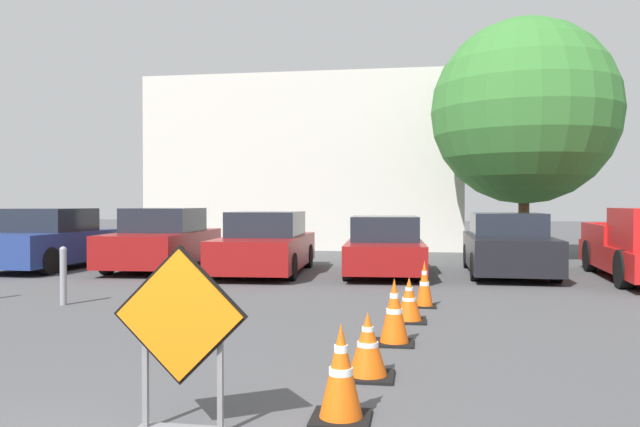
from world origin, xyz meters
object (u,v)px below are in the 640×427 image
(parked_car_nearest, at_px, (50,241))
(parked_car_fourth, at_px, (385,248))
(bollard_nearest, at_px, (63,274))
(parked_car_second, at_px, (163,241))
(parked_car_fifth, at_px, (507,246))
(traffic_cone_second, at_px, (368,346))
(traffic_cone_nearest, at_px, (341,373))
(road_closed_sign, at_px, (180,332))
(parked_car_third, at_px, (266,245))
(traffic_cone_third, at_px, (394,312))
(traffic_cone_fifth, at_px, (424,284))
(traffic_cone_fourth, at_px, (409,300))

(parked_car_nearest, bearing_deg, parked_car_fourth, -177.42)
(parked_car_fourth, relative_size, bollard_nearest, 4.26)
(bollard_nearest, bearing_deg, parked_car_second, 96.84)
(parked_car_nearest, bearing_deg, parked_car_second, -167.71)
(bollard_nearest, bearing_deg, parked_car_fourth, 46.14)
(parked_car_nearest, xyz_separation_m, parked_car_fifth, (11.65, 0.52, -0.04))
(traffic_cone_second, bearing_deg, traffic_cone_nearest, -95.19)
(road_closed_sign, bearing_deg, parked_car_third, 100.56)
(parked_car_fifth, bearing_deg, bollard_nearest, 36.79)
(road_closed_sign, bearing_deg, traffic_cone_second, 53.68)
(road_closed_sign, distance_m, parked_car_fourth, 10.66)
(traffic_cone_second, height_order, traffic_cone_third, traffic_cone_third)
(traffic_cone_nearest, height_order, traffic_cone_fifth, traffic_cone_fifth)
(traffic_cone_fifth, bearing_deg, parked_car_fourth, 101.04)
(traffic_cone_fourth, relative_size, parked_car_third, 0.14)
(road_closed_sign, height_order, traffic_cone_fifth, road_closed_sign)
(traffic_cone_third, distance_m, traffic_cone_fifth, 2.82)
(parked_car_third, bearing_deg, bollard_nearest, 64.37)
(traffic_cone_third, height_order, parked_car_third, parked_car_third)
(road_closed_sign, distance_m, traffic_cone_fourth, 4.98)
(traffic_cone_fourth, bearing_deg, parked_car_second, 135.42)
(road_closed_sign, relative_size, bollard_nearest, 1.43)
(traffic_cone_fourth, distance_m, traffic_cone_fifth, 1.35)
(parked_car_second, xyz_separation_m, parked_car_third, (2.91, -0.59, -0.04))
(traffic_cone_fifth, height_order, bollard_nearest, bollard_nearest)
(parked_car_nearest, distance_m, parked_car_second, 2.95)
(traffic_cone_third, bearing_deg, parked_car_fourth, 93.93)
(traffic_cone_second, distance_m, bollard_nearest, 6.50)
(traffic_cone_nearest, relative_size, traffic_cone_third, 0.96)
(traffic_cone_fourth, relative_size, parked_car_nearest, 0.16)
(traffic_cone_second, distance_m, traffic_cone_fifth, 4.34)
(parked_car_nearest, xyz_separation_m, parked_car_third, (5.82, -0.07, -0.04))
(traffic_cone_second, xyz_separation_m, traffic_cone_fifth, (0.59, 4.30, 0.06))
(traffic_cone_nearest, xyz_separation_m, traffic_cone_fifth, (0.70, 5.54, 0.00))
(road_closed_sign, xyz_separation_m, parked_car_third, (-1.96, 10.50, -0.07))
(traffic_cone_second, bearing_deg, traffic_cone_third, 82.35)
(traffic_cone_nearest, distance_m, parked_car_fourth, 10.14)
(parked_car_nearest, xyz_separation_m, parked_car_fourth, (8.73, 0.05, -0.08))
(traffic_cone_third, relative_size, parked_car_second, 0.17)
(traffic_cone_second, distance_m, parked_car_second, 11.20)
(traffic_cone_third, height_order, traffic_cone_fourth, traffic_cone_third)
(traffic_cone_nearest, bearing_deg, bollard_nearest, 137.95)
(traffic_cone_fifth, relative_size, parked_car_fifth, 0.17)
(traffic_cone_nearest, distance_m, bollard_nearest, 7.17)
(traffic_cone_third, relative_size, traffic_cone_fourth, 1.24)
(parked_car_nearest, distance_m, parked_car_third, 5.82)
(bollard_nearest, bearing_deg, parked_car_nearest, 124.27)
(traffic_cone_third, height_order, parked_car_second, parked_car_second)
(traffic_cone_nearest, height_order, parked_car_second, parked_car_second)
(road_closed_sign, bearing_deg, parked_car_second, 113.72)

